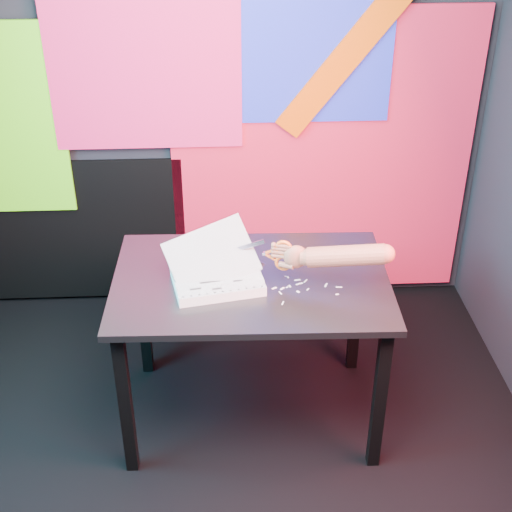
{
  "coord_description": "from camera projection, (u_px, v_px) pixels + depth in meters",
  "views": [
    {
      "loc": [
        0.12,
        -2.03,
        2.37
      ],
      "look_at": [
        0.24,
        0.46,
        0.87
      ],
      "focal_mm": 50.0,
      "sensor_mm": 36.0,
      "label": 1
    }
  ],
  "objects": [
    {
      "name": "paper_clippings",
      "position": [
        299.0,
        287.0,
        2.93
      ],
      "size": [
        0.29,
        0.21,
        0.0
      ],
      "color": "silver",
      "rests_on": "work_table"
    },
    {
      "name": "scissors",
      "position": [
        279.0,
        255.0,
        2.9
      ],
      "size": [
        0.24,
        0.07,
        0.14
      ],
      "rotation": [
        0.0,
        0.0,
        -0.27
      ],
      "color": "#A1AAC6",
      "rests_on": "printout_stack"
    },
    {
      "name": "backdrop",
      "position": [
        211.0,
        144.0,
        3.72
      ],
      "size": [
        2.88,
        0.05,
        2.08
      ],
      "color": "red",
      "rests_on": "ground"
    },
    {
      "name": "work_table",
      "position": [
        251.0,
        297.0,
        3.03
      ],
      "size": [
        1.18,
        0.8,
        0.75
      ],
      "rotation": [
        0.0,
        0.0,
        -0.03
      ],
      "color": "black",
      "rests_on": "ground"
    },
    {
      "name": "hand_forearm",
      "position": [
        337.0,
        256.0,
        2.84
      ],
      "size": [
        0.47,
        0.17,
        0.15
      ],
      "rotation": [
        0.0,
        0.0,
        -0.27
      ],
      "color": "brown",
      "rests_on": "work_table"
    },
    {
      "name": "printout_stack",
      "position": [
        217.0,
        279.0,
        2.93
      ],
      "size": [
        0.43,
        0.32,
        0.27
      ],
      "rotation": [
        0.0,
        0.0,
        0.19
      ],
      "color": "silver",
      "rests_on": "work_table"
    },
    {
      "name": "room",
      "position": [
        186.0,
        203.0,
        2.26
      ],
      "size": [
        3.01,
        3.01,
        2.71
      ],
      "color": "black",
      "rests_on": "ground"
    }
  ]
}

